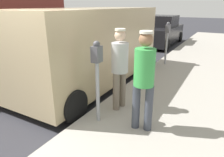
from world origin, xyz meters
TOP-DOWN VIEW (x-y plane):
  - ground_plane at (0.00, 0.00)m, footprint 80.00×80.00m
  - parking_meter_near at (1.35, 0.69)m, footprint 0.14×0.18m
  - parking_meter_far at (1.35, 5.25)m, footprint 0.14×0.18m
  - pedestrian_in_green at (2.17, 0.84)m, footprint 0.36×0.34m
  - pedestrian_in_gray at (1.45, 1.36)m, footprint 0.34×0.36m
  - parked_van at (-0.15, 2.66)m, footprint 2.12×5.20m
  - parked_sedan_ahead at (-0.31, 9.91)m, footprint 1.99×4.42m

SIDE VIEW (x-z plane):
  - ground_plane at x=0.00m, z-range 0.00..0.00m
  - parked_sedan_ahead at x=-0.31m, z-range -0.08..1.57m
  - pedestrian_in_gray at x=1.45m, z-range 0.27..1.93m
  - pedestrian_in_green at x=2.17m, z-range 0.28..1.99m
  - parked_van at x=-0.15m, z-range 0.08..2.23m
  - parking_meter_near at x=1.35m, z-range 0.42..1.94m
  - parking_meter_far at x=1.35m, z-range 0.42..1.94m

